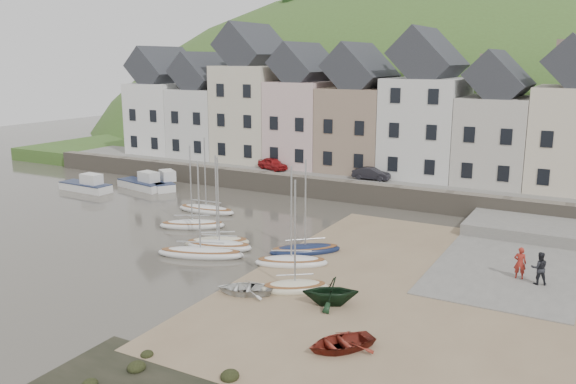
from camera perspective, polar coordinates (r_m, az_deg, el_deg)
The scene contains 26 objects.
ground at distance 37.44m, azimuth -4.45°, elevation -6.26°, with size 160.00×160.00×0.00m, color #423C34.
quay_land at distance 65.57m, azimuth 11.02°, elevation 2.46°, with size 90.00×30.00×1.50m, color #3D5A24.
quay_street at distance 54.76m, azimuth 7.33°, elevation 1.44°, with size 70.00×7.00×0.10m, color slate.
seawall at distance 51.71m, azimuth 5.88°, elevation 0.08°, with size 70.00×1.20×1.80m, color slate.
beach at distance 33.05m, azimuth 11.94°, elevation -9.08°, with size 18.00×26.00×0.06m, color #80684E.
slipway at distance 39.70m, azimuth 20.93°, elevation -5.88°, with size 8.00×18.00×0.12m, color slate.
hillside at distance 97.61m, azimuth 12.86°, elevation -5.62°, with size 134.40×84.00×84.00m.
townhouse_terrace at distance 56.62m, azimuth 10.48°, elevation 7.61°, with size 61.05×8.00×13.93m.
sailboat_0 at distance 48.27m, azimuth -7.91°, elevation -1.67°, with size 5.20×1.90×6.32m.
sailboat_1 at distance 44.08m, azimuth -9.23°, elevation -3.10°, with size 4.93×3.67×6.32m.
sailboat_2 at distance 39.66m, azimuth -6.83°, elevation -4.82°, with size 4.38×3.65×6.32m.
sailboat_3 at distance 38.92m, azimuth -6.65°, elevation -5.15°, with size 4.61×2.79×6.32m.
sailboat_4 at distance 37.68m, azimuth -8.44°, elevation -5.83°, with size 5.75×3.42×6.32m.
sailboat_5 at distance 37.87m, azimuth 1.67°, elevation -5.58°, with size 4.51×4.20×6.32m.
sailboat_6 at distance 35.70m, azimuth 0.32°, elevation -6.73°, with size 4.61×3.35×6.32m.
sailboat_7 at distance 31.91m, azimuth 0.67°, elevation -9.14°, with size 3.81×3.32×6.32m.
motorboat_0 at distance 58.15m, azimuth -13.83°, elevation 0.86°, with size 5.80×2.87×1.70m.
motorboat_1 at distance 58.65m, azimuth -18.86°, elevation 0.64°, with size 5.60×1.98×1.70m.
motorboat_2 at distance 58.28m, azimuth -12.14°, elevation 0.97°, with size 5.33×4.38×1.70m.
rowboat_white at distance 31.54m, azimuth -4.17°, elevation -9.25°, with size 2.11×2.95×0.61m, color silver.
rowboat_green at distance 30.04m, azimuth 4.13°, elevation -9.51°, with size 2.42×2.80×1.48m, color black.
rowboat_red at distance 25.98m, azimuth 5.10°, elevation -14.29°, with size 2.15×3.01×0.62m, color maroon.
person_red at distance 35.60m, azimuth 21.51°, elevation -6.39°, with size 0.67×0.44×1.83m, color maroon.
person_dark at distance 35.13m, azimuth 23.12°, elevation -6.78°, with size 0.89×0.70×1.84m, color black.
car_left at distance 57.67m, azimuth -1.49°, elevation 2.75°, with size 1.37×3.40×1.16m, color maroon.
car_right at distance 53.33m, azimuth 8.07°, elevation 1.78°, with size 1.18×3.38×1.11m, color black.
Camera 1 is at (19.53, -29.55, 12.13)m, focal length 36.79 mm.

